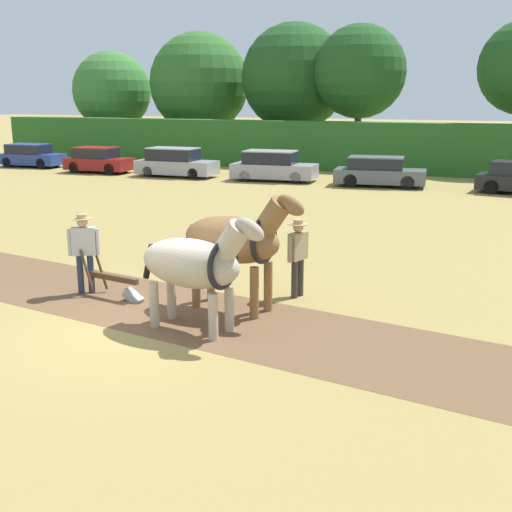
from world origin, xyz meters
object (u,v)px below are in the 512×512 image
(farmer_beside_team, at_px, (298,252))
(parked_car_center_left, at_px, (176,163))
(tree_left, at_px, (199,83))
(tree_center, at_px, (360,72))
(farmer_at_plow, at_px, (84,247))
(parked_car_center, at_px, (273,167))
(tree_center_left, at_px, (295,77))
(parked_car_left, at_px, (98,160))
(plow, at_px, (119,285))
(tree_far_left, at_px, (112,91))
(parked_car_far_left, at_px, (31,156))
(draft_horse_lead_left, at_px, (195,264))
(parked_car_center_right, at_px, (379,172))
(draft_horse_lead_right, at_px, (236,240))

(farmer_beside_team, relative_size, parked_car_center_left, 0.38)
(tree_left, bearing_deg, tree_center, -8.88)
(farmer_at_plow, distance_m, parked_car_center, 20.48)
(tree_left, distance_m, tree_center_left, 7.63)
(tree_center_left, height_order, farmer_at_plow, tree_center_left)
(tree_center_left, bearing_deg, parked_car_left, -123.95)
(plow, distance_m, farmer_at_plow, 1.19)
(plow, distance_m, parked_car_left, 24.96)
(tree_center, bearing_deg, farmer_beside_team, -77.33)
(tree_far_left, height_order, farmer_beside_team, tree_far_left)
(parked_car_far_left, bearing_deg, tree_center_left, 32.89)
(draft_horse_lead_left, xyz_separation_m, parked_car_center_right, (-1.60, 21.28, -0.59))
(tree_center_left, relative_size, draft_horse_lead_left, 3.30)
(tree_center_left, relative_size, farmer_at_plow, 5.11)
(tree_left, distance_m, parked_car_center_left, 13.72)
(parked_car_left, bearing_deg, plow, -55.14)
(tree_center_left, xyz_separation_m, draft_horse_lead_right, (10.35, -30.78, -4.12))
(parked_car_center_right, bearing_deg, tree_left, 136.38)
(draft_horse_lead_right, height_order, farmer_beside_team, draft_horse_lead_right)
(farmer_at_plow, xyz_separation_m, parked_car_center_right, (1.82, 20.22, -0.36))
(tree_center_left, height_order, parked_car_far_left, tree_center_left)
(plow, relative_size, parked_car_center_right, 0.35)
(tree_center, height_order, farmer_at_plow, tree_center)
(tree_center_left, distance_m, parked_car_far_left, 18.03)
(plow, relative_size, parked_car_left, 0.40)
(tree_left, relative_size, parked_car_center_left, 1.96)
(draft_horse_lead_right, relative_size, farmer_at_plow, 1.61)
(tree_center, relative_size, parked_car_center_left, 1.92)
(draft_horse_lead_left, relative_size, parked_car_center_right, 0.61)
(draft_horse_lead_left, relative_size, plow, 1.75)
(parked_car_center_right, bearing_deg, tree_center_left, 119.75)
(parked_car_center_left, bearing_deg, draft_horse_lead_left, -61.16)
(tree_center_left, bearing_deg, tree_center, -16.47)
(tree_center_left, bearing_deg, tree_left, 176.19)
(tree_center, height_order, draft_horse_lead_right, tree_center)
(parked_car_left, height_order, parked_car_center_right, parked_car_left)
(tree_center_left, xyz_separation_m, parked_car_center, (2.98, -10.96, -4.84))
(tree_left, distance_m, parked_car_far_left, 13.53)
(parked_car_center, bearing_deg, tree_left, 126.32)
(tree_far_left, height_order, parked_car_far_left, tree_far_left)
(tree_center_left, relative_size, parked_car_center, 2.01)
(farmer_beside_team, bearing_deg, farmer_at_plow, -143.56)
(parked_car_far_left, height_order, parked_car_center, parked_car_center)
(farmer_at_plow, bearing_deg, tree_center, 151.61)
(draft_horse_lead_right, bearing_deg, parked_car_center_right, 102.15)
(draft_horse_lead_right, bearing_deg, tree_left, 126.93)
(tree_center, distance_m, parked_car_left, 17.00)
(tree_center, distance_m, parked_car_center, 10.95)
(tree_far_left, bearing_deg, parked_car_center, -30.83)
(tree_center_left, xyz_separation_m, parked_car_left, (-7.78, -11.56, -4.88))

